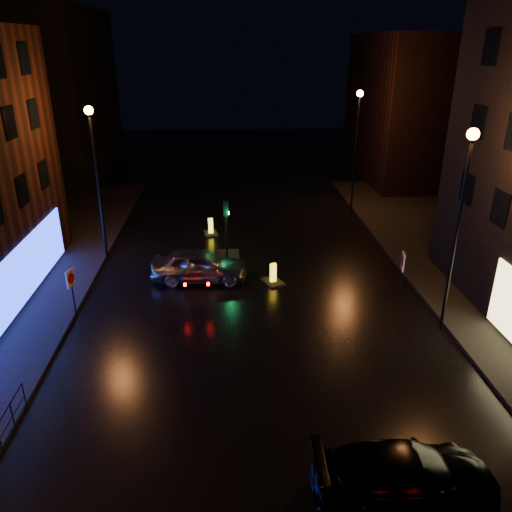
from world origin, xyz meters
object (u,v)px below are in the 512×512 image
object	(u,v)px
road_sign_right	(402,266)
bollard_far	(211,231)
silver_hatchback	(199,265)
dark_sedan	(406,474)
road_sign_left	(71,282)
traffic_signal	(227,251)
bollard_near	(273,279)

from	to	relation	value
road_sign_right	bollard_far	bearing A→B (deg)	-36.68
silver_hatchback	road_sign_right	distance (m)	9.88
silver_hatchback	dark_sedan	bearing A→B (deg)	-152.84
road_sign_left	road_sign_right	xyz separation A→B (m)	(14.64, 0.53, 0.12)
silver_hatchback	road_sign_right	size ratio (longest dim) A/B	1.92
silver_hatchback	road_sign_left	world-z (taller)	road_sign_left
dark_sedan	bollard_far	xyz separation A→B (m)	(-5.53, 20.26, -0.49)
traffic_signal	dark_sedan	distance (m)	16.84
bollard_near	silver_hatchback	bearing A→B (deg)	146.92
traffic_signal	silver_hatchback	size ratio (longest dim) A/B	0.72
dark_sedan	road_sign_right	bearing A→B (deg)	-17.44
dark_sedan	bollard_near	distance (m)	13.24
silver_hatchback	road_sign_left	size ratio (longest dim) A/B	2.05
dark_sedan	road_sign_left	world-z (taller)	road_sign_left
road_sign_left	road_sign_right	world-z (taller)	road_sign_right
bollard_near	dark_sedan	bearing A→B (deg)	-104.40
bollard_far	road_sign_left	xyz separation A→B (m)	(-5.72, -10.17, 1.52)
traffic_signal	bollard_far	xyz separation A→B (m)	(-0.98, 4.05, -0.27)
bollard_near	bollard_far	bearing A→B (deg)	90.20
silver_hatchback	bollard_far	bearing A→B (deg)	-0.16
traffic_signal	road_sign_left	bearing A→B (deg)	-137.58
silver_hatchback	bollard_near	bearing A→B (deg)	-95.34
silver_hatchback	dark_sedan	world-z (taller)	silver_hatchback
silver_hatchback	bollard_near	xyz separation A→B (m)	(3.70, -0.58, -0.59)
dark_sedan	bollard_near	size ratio (longest dim) A/B	3.47
traffic_signal	bollard_near	xyz separation A→B (m)	(2.30, -3.17, -0.27)
bollard_far	road_sign_right	world-z (taller)	road_sign_right
road_sign_right	road_sign_left	bearing A→B (deg)	12.60
bollard_near	bollard_far	xyz separation A→B (m)	(-3.28, 7.22, 0.00)
bollard_far	road_sign_left	bearing A→B (deg)	-128.48
bollard_near	bollard_far	size ratio (longest dim) A/B	1.08
bollard_far	road_sign_right	size ratio (longest dim) A/B	0.53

